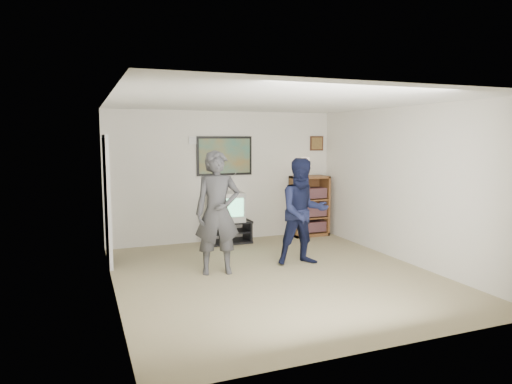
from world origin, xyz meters
TOP-DOWN VIEW (x-y plane):
  - room_shell at (0.00, 0.35)m, footprint 4.51×5.00m
  - media_stand at (-0.02, 2.23)m, footprint 0.86×0.48m
  - crt_television at (-0.06, 2.23)m, footprint 0.69×0.59m
  - bookshelf at (1.74, 2.28)m, footprint 0.74×0.43m
  - table_lamp at (1.63, 2.26)m, footprint 0.24×0.24m
  - person_tall at (-0.75, 0.43)m, footprint 0.73×0.54m
  - person_short at (0.65, 0.41)m, footprint 0.89×0.74m
  - controller_left at (-0.72, 0.64)m, footprint 0.04×0.12m
  - controller_right at (0.64, 0.67)m, footprint 0.04×0.13m
  - poster at (0.00, 2.48)m, footprint 1.10×0.03m
  - air_vent at (-0.55, 2.48)m, footprint 0.28×0.02m
  - small_picture at (2.00, 2.48)m, footprint 0.30×0.03m
  - doorway at (-2.23, 1.60)m, footprint 0.03×0.85m

SIDE VIEW (x-z plane):
  - media_stand at x=-0.02m, z-range 0.00..0.43m
  - bookshelf at x=1.74m, z-range 0.00..1.22m
  - crt_television at x=-0.06m, z-range 0.43..0.98m
  - person_short at x=0.65m, z-range 0.00..1.69m
  - person_tall at x=-0.75m, z-range 0.00..1.82m
  - controller_right at x=0.64m, z-range 0.95..0.99m
  - doorway at x=-2.23m, z-range 0.00..2.00m
  - room_shell at x=0.00m, z-range 0.00..2.50m
  - controller_left at x=-0.72m, z-range 1.24..1.28m
  - table_lamp at x=1.63m, z-range 1.22..1.61m
  - poster at x=0.00m, z-range 1.27..2.02m
  - small_picture at x=2.00m, z-range 1.73..2.03m
  - air_vent at x=-0.55m, z-range 1.88..2.02m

